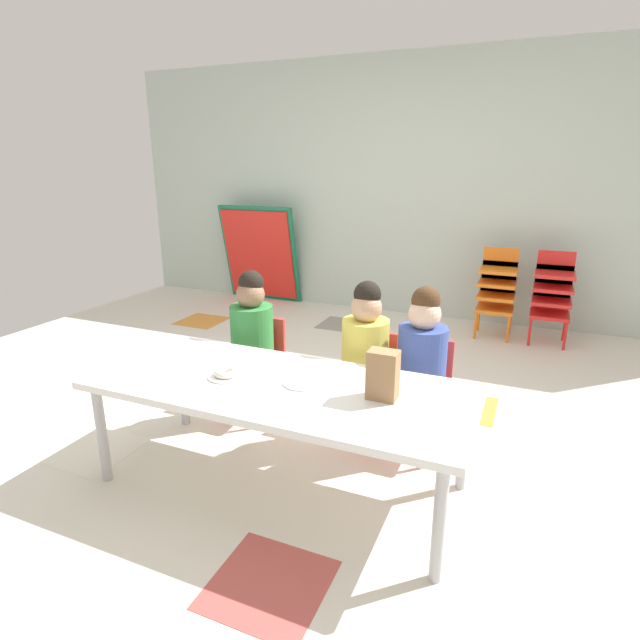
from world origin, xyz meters
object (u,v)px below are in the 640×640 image
(paper_bag_brown, at_px, (383,375))
(paper_plate_center_table, at_px, (302,383))
(kid_chair_orange_stack, at_px, (497,287))
(paper_plate_near_edge, at_px, (227,376))
(seated_child_far_right, at_px, (422,354))
(donut_powdered_on_plate, at_px, (226,372))
(seated_child_near_camera, at_px, (253,330))
(kid_chair_red_stack, at_px, (552,292))
(craft_table, at_px, (279,391))
(folded_activity_table, at_px, (260,254))
(seated_child_middle_seat, at_px, (366,346))

(paper_bag_brown, distance_m, paper_plate_center_table, 0.40)
(kid_chair_orange_stack, bearing_deg, paper_plate_near_edge, -109.54)
(seated_child_far_right, relative_size, paper_plate_near_edge, 5.10)
(paper_plate_center_table, height_order, donut_powdered_on_plate, donut_powdered_on_plate)
(seated_child_near_camera, relative_size, kid_chair_red_stack, 1.15)
(seated_child_far_right, distance_m, paper_plate_near_edge, 1.03)
(craft_table, height_order, folded_activity_table, folded_activity_table)
(kid_chair_orange_stack, height_order, folded_activity_table, folded_activity_table)
(paper_bag_brown, xyz_separation_m, donut_powdered_on_plate, (-0.75, -0.07, -0.09))
(kid_chair_orange_stack, height_order, donut_powdered_on_plate, kid_chair_orange_stack)
(seated_child_near_camera, xyz_separation_m, seated_child_far_right, (1.04, -0.00, 0.00))
(seated_child_middle_seat, distance_m, seated_child_far_right, 0.32)
(paper_plate_center_table, bearing_deg, folded_activity_table, 122.78)
(seated_child_near_camera, relative_size, seated_child_middle_seat, 1.00)
(seated_child_near_camera, height_order, paper_bag_brown, seated_child_near_camera)
(folded_activity_table, distance_m, paper_plate_near_edge, 3.49)
(seated_child_near_camera, xyz_separation_m, paper_plate_center_table, (0.60, -0.57, -0.01))
(paper_bag_brown, bearing_deg, seated_child_middle_seat, 114.82)
(seated_child_middle_seat, relative_size, kid_chair_red_stack, 1.15)
(folded_activity_table, xyz_separation_m, paper_plate_near_edge, (1.59, -3.11, 0.01))
(folded_activity_table, bearing_deg, paper_bag_brown, -52.36)
(craft_table, distance_m, folded_activity_table, 3.59)
(paper_plate_center_table, bearing_deg, donut_powdered_on_plate, -168.83)
(seated_child_near_camera, relative_size, paper_plate_near_edge, 5.10)
(folded_activity_table, relative_size, donut_powdered_on_plate, 9.20)
(seated_child_far_right, xyz_separation_m, paper_bag_brown, (-0.05, -0.57, 0.10))
(paper_bag_brown, relative_size, paper_plate_near_edge, 1.22)
(seated_child_far_right, xyz_separation_m, kid_chair_orange_stack, (0.20, 2.20, -0.10))
(donut_powdered_on_plate, bearing_deg, seated_child_middle_seat, 52.61)
(kid_chair_orange_stack, distance_m, donut_powdered_on_plate, 3.02)
(seated_child_middle_seat, bearing_deg, seated_child_near_camera, 180.00)
(kid_chair_orange_stack, bearing_deg, seated_child_near_camera, -119.41)
(seated_child_near_camera, xyz_separation_m, donut_powdered_on_plate, (0.23, -0.64, 0.01))
(folded_activity_table, xyz_separation_m, paper_plate_center_table, (1.96, -3.04, 0.01))
(craft_table, distance_m, kid_chair_orange_stack, 2.90)
(folded_activity_table, bearing_deg, paper_plate_near_edge, -62.94)
(seated_child_near_camera, height_order, paper_plate_center_table, seated_child_near_camera)
(craft_table, height_order, seated_child_near_camera, seated_child_near_camera)
(donut_powdered_on_plate, bearing_deg, folded_activity_table, 117.06)
(seated_child_middle_seat, bearing_deg, paper_bag_brown, -65.18)
(craft_table, xyz_separation_m, seated_child_far_right, (0.54, 0.60, 0.06))
(craft_table, height_order, paper_plate_near_edge, paper_plate_near_edge)
(seated_child_near_camera, relative_size, paper_plate_center_table, 5.10)
(kid_chair_red_stack, height_order, paper_bag_brown, kid_chair_red_stack)
(kid_chair_red_stack, relative_size, folded_activity_table, 0.74)
(kid_chair_red_stack, xyz_separation_m, paper_plate_near_edge, (-1.47, -2.84, 0.09))
(seated_child_far_right, xyz_separation_m, paper_plate_near_edge, (-0.81, -0.64, -0.01))
(craft_table, bearing_deg, paper_plate_near_edge, -172.02)
(kid_chair_orange_stack, xyz_separation_m, donut_powdered_on_plate, (-1.01, -2.84, 0.11))
(paper_bag_brown, height_order, paper_plate_center_table, paper_bag_brown)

